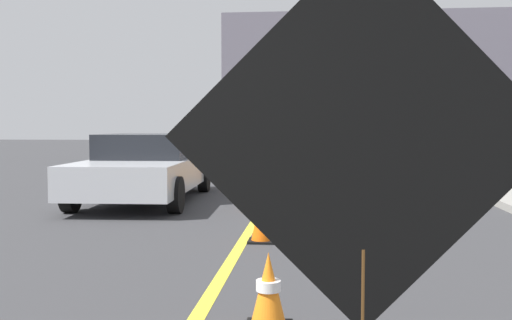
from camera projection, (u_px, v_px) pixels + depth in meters
The scene contains 11 objects.
lane_center_stripe at pixel (207, 300), 5.11m from camera, with size 0.14×36.00×0.01m, color yellow.
roadwork_sign at pixel (364, 148), 2.36m from camera, with size 1.63×0.18×2.33m.
arrow_board_trailer at pixel (270, 163), 16.47m from camera, with size 1.60×1.85×2.70m.
box_truck at pixel (373, 118), 20.31m from camera, with size 2.83×7.87×3.33m.
pickup_car at pixel (147, 167), 11.90m from camera, with size 2.27×5.10×1.38m.
highway_guide_sign at pixel (391, 86), 27.24m from camera, with size 2.79×0.22×5.00m.
far_building_block at pixel (365, 88), 33.87m from camera, with size 15.82×8.13×7.52m, color slate.
traffic_cone_near_sign at pixel (268, 292), 4.37m from camera, with size 0.36×0.36×0.60m.
traffic_cone_mid_lane at pixel (262, 218), 7.66m from camera, with size 0.36×0.36×0.65m.
traffic_cone_far_lane at pixel (254, 192), 10.51m from camera, with size 0.36×0.36×0.70m.
traffic_cone_curbside at pixel (255, 178), 13.54m from camera, with size 0.36×0.36×0.64m.
Camera 1 is at (0.93, 1.04, 1.56)m, focal length 40.30 mm.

